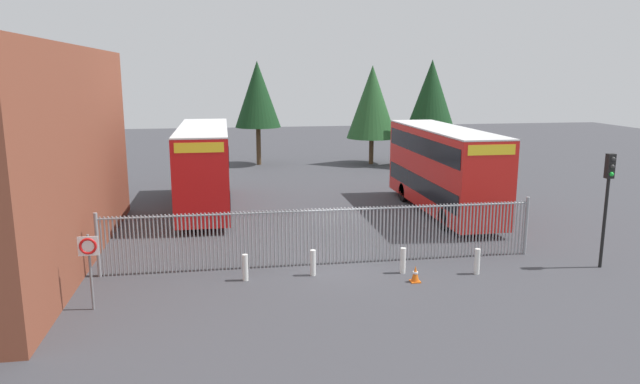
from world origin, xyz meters
name	(u,v)px	position (x,y,z in m)	size (l,w,h in m)	color
ground_plane	(307,215)	(0.00, 8.00, 0.00)	(100.00, 100.00, 0.00)	#3D3D42
depot_building_brick	(2,158)	(-12.27, 2.15, 4.07)	(6.18, 16.76, 8.15)	brown
palisade_fence	(325,235)	(-0.48, 0.00, 1.18)	(16.50, 0.14, 2.35)	gray
double_decker_bus_near_gate	(443,167)	(6.96, 7.28, 2.42)	(2.54, 10.81, 4.42)	red
double_decker_bus_behind_fence_left	(204,165)	(-5.19, 10.05, 2.42)	(2.54, 10.81, 4.42)	red
bollard_near_left	(245,267)	(-3.52, -1.25, 0.47)	(0.20, 0.20, 0.95)	silver
bollard_center_front	(313,263)	(-1.10, -1.12, 0.47)	(0.20, 0.20, 0.95)	silver
bollard_near_right	(403,261)	(2.17, -1.41, 0.47)	(0.20, 0.20, 0.95)	silver
bollard_far_right	(477,261)	(4.79, -1.94, 0.47)	(0.20, 0.20, 0.95)	silver
traffic_cone_by_gate	(415,274)	(2.32, -2.37, 0.29)	(0.34, 0.34, 0.59)	orange
speed_limit_sign_post	(89,255)	(-8.26, -3.10, 1.78)	(0.60, 0.14, 2.40)	slate
traffic_light_kerbside	(608,189)	(9.69, -1.99, 2.99)	(0.28, 0.33, 4.30)	black
tree_tall_back	(258,95)	(-1.45, 25.18, 5.51)	(3.57, 3.57, 8.09)	#4C3823
tree_short_side	(431,100)	(11.57, 22.01, 5.12)	(4.26, 4.26, 8.18)	#4C3823
tree_mid_row	(372,102)	(7.47, 24.07, 4.92)	(3.97, 3.97, 7.77)	#4C3823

